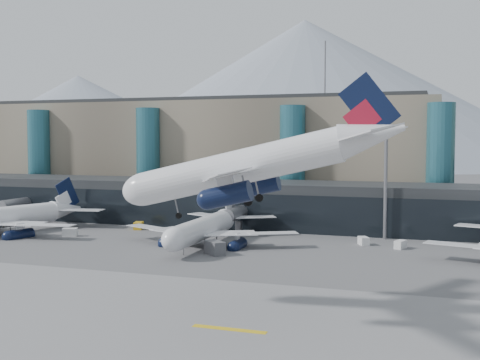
% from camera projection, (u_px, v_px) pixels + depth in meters
% --- Properties ---
extents(ground, '(900.00, 900.00, 0.00)m').
position_uv_depth(ground, '(129.00, 282.00, 82.22)').
color(ground, '#515154').
rests_on(ground, ground).
extents(runway_strip, '(400.00, 40.00, 0.04)m').
position_uv_depth(runway_strip, '(63.00, 312.00, 68.04)').
color(runway_strip, slate).
rests_on(runway_strip, ground).
extents(runway_markings, '(128.00, 1.00, 0.02)m').
position_uv_depth(runway_markings, '(63.00, 311.00, 68.03)').
color(runway_markings, gold).
rests_on(runway_markings, ground).
extents(concourse, '(170.00, 27.00, 10.00)m').
position_uv_depth(concourse, '(254.00, 204.00, 136.49)').
color(concourse, black).
rests_on(concourse, ground).
extents(terminal_main, '(130.00, 30.00, 31.00)m').
position_uv_depth(terminal_main, '(205.00, 154.00, 174.26)').
color(terminal_main, gray).
rests_on(terminal_main, ground).
extents(teal_towers, '(116.40, 19.40, 46.00)m').
position_uv_depth(teal_towers, '(217.00, 161.00, 156.05)').
color(teal_towers, '#296473').
rests_on(teal_towers, ground).
extents(mountain_ridge, '(910.00, 400.00, 110.00)m').
position_uv_depth(mountain_ridge, '(408.00, 103.00, 433.45)').
color(mountain_ridge, gray).
rests_on(mountain_ridge, ground).
extents(lightmast_mid, '(3.00, 1.20, 25.60)m').
position_uv_depth(lightmast_mid, '(386.00, 166.00, 117.11)').
color(lightmast_mid, slate).
rests_on(lightmast_mid, ground).
extents(hero_jet, '(33.50, 34.46, 11.10)m').
position_uv_depth(hero_jet, '(265.00, 154.00, 66.08)').
color(hero_jet, silver).
rests_on(hero_jet, ground).
extents(jet_parked_left, '(36.57, 38.60, 12.40)m').
position_uv_depth(jet_parked_left, '(15.00, 210.00, 126.14)').
color(jet_parked_left, silver).
rests_on(jet_parked_left, ground).
extents(jet_parked_mid, '(36.10, 34.88, 11.62)m').
position_uv_depth(jet_parked_mid, '(209.00, 220.00, 112.93)').
color(jet_parked_mid, silver).
rests_on(jet_parked_mid, ground).
extents(veh_a, '(3.25, 2.50, 1.61)m').
position_uv_depth(veh_a, '(70.00, 232.00, 121.52)').
color(veh_a, silver).
rests_on(veh_a, ground).
extents(veh_b, '(2.40, 3.13, 1.60)m').
position_uv_depth(veh_b, '(138.00, 226.00, 130.74)').
color(veh_b, gold).
rests_on(veh_b, ground).
extents(veh_c, '(4.48, 4.30, 2.26)m').
position_uv_depth(veh_c, '(215.00, 248.00, 102.14)').
color(veh_c, '#4F4F54').
rests_on(veh_c, ground).
extents(veh_d, '(2.20, 2.89, 1.47)m').
position_uv_depth(veh_d, '(400.00, 245.00, 107.50)').
color(veh_d, silver).
rests_on(veh_d, ground).
extents(veh_g, '(2.47, 2.96, 1.50)m').
position_uv_depth(veh_g, '(364.00, 241.00, 111.33)').
color(veh_g, silver).
rests_on(veh_g, ground).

